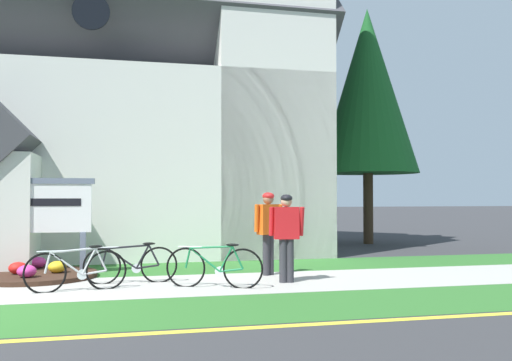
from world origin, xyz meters
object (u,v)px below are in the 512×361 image
Objects in this scene: church_sign at (39,209)px; roadside_conifer at (368,91)px; bicycle_red at (215,267)px; bicycle_white at (77,270)px; cyclist_in_blue_jersey at (268,226)px; cyclist_in_orange_jersey at (286,231)px; bicycle_green at (131,264)px.

church_sign is 12.20m from roadside_conifer.
bicycle_white is at bearing 175.58° from bicycle_red.
church_sign is 0.27× the size of roadside_conifer.
bicycle_white is at bearing -163.38° from cyclist_in_blue_jersey.
roadside_conifer is (5.28, 7.80, 4.38)m from cyclist_in_orange_jersey.
cyclist_in_orange_jersey is at bearing 10.23° from bicycle_red.
bicycle_red is at bearing -169.77° from cyclist_in_orange_jersey.
cyclist_in_orange_jersey is (1.44, 0.26, 0.62)m from bicycle_red.
cyclist_in_blue_jersey is 9.67m from roadside_conifer.
bicycle_white is 1.01× the size of cyclist_in_orange_jersey.
cyclist_in_orange_jersey is (3.84, 0.07, 0.63)m from bicycle_white.
church_sign is 2.68m from bicycle_white.
church_sign is at bearing 112.75° from bicycle_white.
bicycle_green is 11.99m from roadside_conifer.
cyclist_in_blue_jersey reaches higher than bicycle_white.
cyclist_in_blue_jersey reaches higher than bicycle_green.
bicycle_green is 1.01× the size of cyclist_in_blue_jersey.
bicycle_red is (2.40, -0.19, 0.01)m from bicycle_white.
cyclist_in_orange_jersey is at bearing -84.96° from cyclist_in_blue_jersey.
bicycle_white is 13.05m from roadside_conifer.
cyclist_in_orange_jersey is at bearing -124.09° from roadside_conifer.
roadside_conifer is at bearing 41.29° from bicycle_green.
cyclist_in_blue_jersey reaches higher than bicycle_red.
cyclist_in_blue_jersey is 1.05m from cyclist_in_orange_jersey.
bicycle_green is at bearing -40.17° from church_sign.
bicycle_white is (0.96, -2.29, -1.02)m from church_sign.
roadside_conifer reaches higher than cyclist_in_blue_jersey.
bicycle_white is at bearing -178.90° from cyclist_in_orange_jersey.
cyclist_in_blue_jersey is at bearing 44.12° from bicycle_red.
bicycle_green is 2.92m from cyclist_in_blue_jersey.
bicycle_red is 0.20× the size of roadside_conifer.
cyclist_in_orange_jersey reaches higher than bicycle_white.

